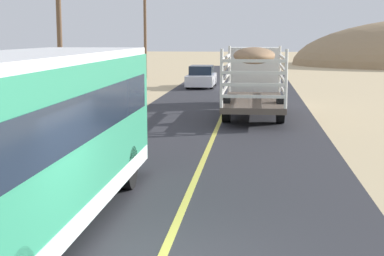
{
  "coord_description": "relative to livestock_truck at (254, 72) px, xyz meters",
  "views": [
    {
      "loc": [
        1.44,
        -8.29,
        3.53
      ],
      "look_at": [
        0.0,
        4.88,
        1.42
      ],
      "focal_mm": 54.5,
      "sensor_mm": 36.0,
      "label": 1
    }
  ],
  "objects": [
    {
      "name": "livestock_truck",
      "position": [
        0.0,
        0.0,
        0.0
      ],
      "size": [
        2.53,
        9.7,
        3.02
      ],
      "color": "silver",
      "rests_on": "road_surface"
    },
    {
      "name": "bus",
      "position": [
        -3.93,
        -18.46,
        -0.04
      ],
      "size": [
        2.54,
        10.0,
        3.21
      ],
      "color": "#2D8C66",
      "rests_on": "road_surface"
    },
    {
      "name": "car_far",
      "position": [
        -3.63,
        11.67,
        -1.1
      ],
      "size": [
        1.8,
        4.4,
        1.46
      ],
      "color": "silver",
      "rests_on": "road_surface"
    },
    {
      "name": "power_pole_mid",
      "position": [
        -9.03,
        -1.52,
        2.3
      ],
      "size": [
        2.2,
        0.24,
        7.61
      ],
      "color": "brown",
      "rests_on": "ground"
    },
    {
      "name": "power_pole_far",
      "position": [
        -9.03,
        19.67,
        2.52
      ],
      "size": [
        2.2,
        0.24,
        8.05
      ],
      "color": "brown",
      "rests_on": "ground"
    }
  ]
}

